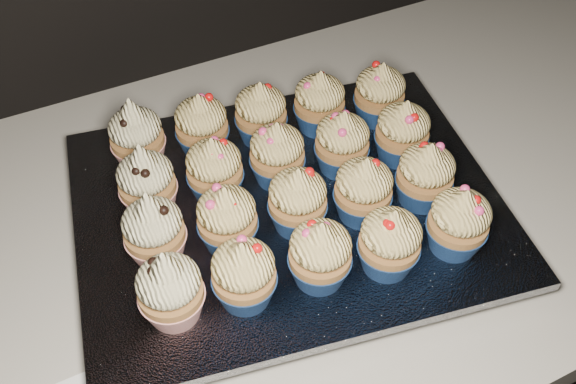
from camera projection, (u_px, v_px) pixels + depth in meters
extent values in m
cube|color=black|center=(337.00, 358.00, 1.14)|extent=(2.40, 0.60, 0.86)
cube|color=beige|center=(357.00, 184.00, 0.81)|extent=(2.44, 0.64, 0.04)
cube|color=black|center=(288.00, 215.00, 0.73)|extent=(0.48, 0.40, 0.02)
cube|color=silver|center=(288.00, 205.00, 0.72)|extent=(0.52, 0.44, 0.01)
cone|color=#A51A17|center=(174.00, 304.00, 0.61)|extent=(0.06, 0.06, 0.03)
ellipsoid|color=beige|center=(168.00, 281.00, 0.58)|extent=(0.06, 0.06, 0.04)
cone|color=beige|center=(164.00, 262.00, 0.56)|extent=(0.03, 0.03, 0.03)
cone|color=navy|center=(245.00, 288.00, 0.62)|extent=(0.06, 0.06, 0.03)
ellipsoid|color=#F3D17A|center=(243.00, 264.00, 0.59)|extent=(0.06, 0.06, 0.04)
cone|color=#F3D17A|center=(242.00, 249.00, 0.57)|extent=(0.03, 0.03, 0.02)
cone|color=navy|center=(319.00, 268.00, 0.64)|extent=(0.06, 0.06, 0.03)
ellipsoid|color=#F3D17A|center=(321.00, 245.00, 0.61)|extent=(0.06, 0.06, 0.04)
cone|color=#F3D17A|center=(322.00, 229.00, 0.59)|extent=(0.03, 0.03, 0.02)
cone|color=navy|center=(387.00, 256.00, 0.65)|extent=(0.06, 0.06, 0.03)
ellipsoid|color=#F3D17A|center=(392.00, 232.00, 0.62)|extent=(0.06, 0.06, 0.04)
cone|color=#F3D17A|center=(394.00, 217.00, 0.60)|extent=(0.03, 0.03, 0.02)
cone|color=navy|center=(454.00, 236.00, 0.66)|extent=(0.06, 0.06, 0.03)
ellipsoid|color=#F3D17A|center=(462.00, 212.00, 0.64)|extent=(0.06, 0.06, 0.04)
cone|color=#F3D17A|center=(466.00, 197.00, 0.62)|extent=(0.03, 0.03, 0.02)
cone|color=#A51A17|center=(158.00, 245.00, 0.65)|extent=(0.06, 0.06, 0.03)
ellipsoid|color=beige|center=(152.00, 221.00, 0.63)|extent=(0.06, 0.06, 0.04)
cone|color=beige|center=(147.00, 202.00, 0.61)|extent=(0.03, 0.03, 0.03)
cone|color=navy|center=(229.00, 233.00, 0.67)|extent=(0.06, 0.06, 0.03)
ellipsoid|color=#F3D17A|center=(226.00, 209.00, 0.64)|extent=(0.06, 0.06, 0.04)
cone|color=#F3D17A|center=(224.00, 193.00, 0.62)|extent=(0.03, 0.03, 0.02)
cone|color=navy|center=(297.00, 215.00, 0.68)|extent=(0.06, 0.06, 0.03)
ellipsoid|color=#F3D17A|center=(298.00, 191.00, 0.65)|extent=(0.06, 0.06, 0.04)
cone|color=#F3D17A|center=(298.00, 175.00, 0.64)|extent=(0.03, 0.03, 0.02)
cone|color=navy|center=(361.00, 204.00, 0.69)|extent=(0.06, 0.06, 0.03)
ellipsoid|color=#F3D17A|center=(365.00, 180.00, 0.67)|extent=(0.06, 0.06, 0.04)
cone|color=#F3D17A|center=(367.00, 164.00, 0.65)|extent=(0.03, 0.03, 0.02)
cone|color=navy|center=(422.00, 190.00, 0.71)|extent=(0.06, 0.06, 0.03)
ellipsoid|color=#F3D17A|center=(427.00, 165.00, 0.68)|extent=(0.06, 0.06, 0.04)
cone|color=#F3D17A|center=(431.00, 150.00, 0.66)|extent=(0.03, 0.03, 0.02)
cone|color=#A51A17|center=(150.00, 198.00, 0.70)|extent=(0.06, 0.06, 0.03)
ellipsoid|color=beige|center=(145.00, 173.00, 0.67)|extent=(0.06, 0.06, 0.04)
cone|color=beige|center=(140.00, 154.00, 0.65)|extent=(0.03, 0.03, 0.03)
cone|color=navy|center=(216.00, 184.00, 0.71)|extent=(0.06, 0.06, 0.03)
ellipsoid|color=#F3D17A|center=(213.00, 160.00, 0.69)|extent=(0.06, 0.06, 0.04)
cone|color=#F3D17A|center=(212.00, 144.00, 0.67)|extent=(0.03, 0.03, 0.02)
cone|color=navy|center=(277.00, 169.00, 0.73)|extent=(0.06, 0.06, 0.03)
ellipsoid|color=#F3D17A|center=(277.00, 144.00, 0.70)|extent=(0.06, 0.06, 0.04)
cone|color=#F3D17A|center=(277.00, 129.00, 0.69)|extent=(0.03, 0.03, 0.02)
cone|color=navy|center=(341.00, 157.00, 0.74)|extent=(0.06, 0.06, 0.03)
ellipsoid|color=#F3D17A|center=(343.00, 133.00, 0.71)|extent=(0.06, 0.06, 0.04)
cone|color=#F3D17A|center=(344.00, 117.00, 0.70)|extent=(0.03, 0.03, 0.02)
cone|color=navy|center=(400.00, 147.00, 0.75)|extent=(0.06, 0.06, 0.03)
ellipsoid|color=#F3D17A|center=(404.00, 122.00, 0.73)|extent=(0.06, 0.06, 0.04)
cone|color=#F3D17A|center=(407.00, 107.00, 0.71)|extent=(0.03, 0.03, 0.02)
cone|color=#A51A17|center=(140.00, 152.00, 0.75)|extent=(0.06, 0.06, 0.03)
ellipsoid|color=beige|center=(135.00, 127.00, 0.72)|extent=(0.06, 0.06, 0.04)
cone|color=beige|center=(130.00, 108.00, 0.70)|extent=(0.03, 0.03, 0.03)
cone|color=navy|center=(204.00, 140.00, 0.76)|extent=(0.06, 0.06, 0.03)
ellipsoid|color=#F3D17A|center=(200.00, 116.00, 0.73)|extent=(0.06, 0.06, 0.04)
cone|color=#F3D17A|center=(198.00, 100.00, 0.72)|extent=(0.03, 0.03, 0.02)
cone|color=navy|center=(261.00, 128.00, 0.78)|extent=(0.06, 0.06, 0.03)
ellipsoid|color=#F3D17A|center=(260.00, 104.00, 0.75)|extent=(0.06, 0.06, 0.04)
cone|color=#F3D17A|center=(260.00, 88.00, 0.73)|extent=(0.03, 0.03, 0.02)
cone|color=navy|center=(319.00, 117.00, 0.79)|extent=(0.06, 0.06, 0.03)
ellipsoid|color=#F3D17A|center=(320.00, 93.00, 0.76)|extent=(0.06, 0.06, 0.04)
cone|color=#F3D17A|center=(321.00, 77.00, 0.75)|extent=(0.03, 0.03, 0.02)
cone|color=navy|center=(378.00, 109.00, 0.80)|extent=(0.06, 0.06, 0.03)
ellipsoid|color=#F3D17A|center=(381.00, 84.00, 0.77)|extent=(0.06, 0.06, 0.04)
cone|color=#F3D17A|center=(383.00, 69.00, 0.76)|extent=(0.03, 0.03, 0.02)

